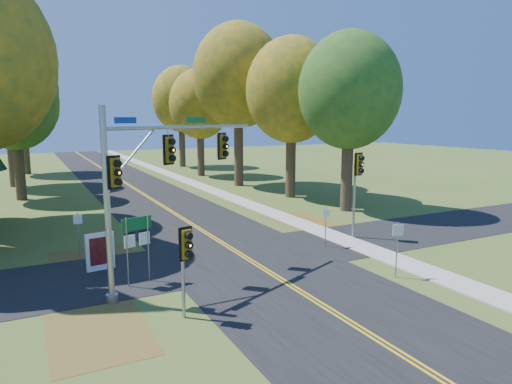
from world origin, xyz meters
name	(u,v)px	position (x,y,z in m)	size (l,w,h in m)	color
ground	(262,268)	(0.00, 0.00, 0.00)	(160.00, 160.00, 0.00)	#405D20
road_main	(262,268)	(0.00, 0.00, 0.01)	(8.00, 160.00, 0.02)	black
road_cross	(243,256)	(0.00, 2.00, 0.01)	(60.00, 6.00, 0.02)	black
centerline_left	(260,268)	(-0.10, 0.00, 0.03)	(0.10, 160.00, 0.01)	gold
centerline_right	(264,267)	(0.10, 0.00, 0.03)	(0.10, 160.00, 0.01)	gold
sidewalk_east	(369,250)	(6.20, 0.00, 0.03)	(1.60, 160.00, 0.06)	#9E998E
leaf_patch_w_near	(98,264)	(-6.50, 4.00, 0.01)	(4.00, 6.00, 0.00)	brown
leaf_patch_e	(313,225)	(6.80, 6.00, 0.01)	(3.50, 8.00, 0.00)	brown
leaf_patch_w_far	(97,330)	(-7.50, -3.00, 0.01)	(3.00, 5.00, 0.00)	brown
tree_e_a	(350,91)	(11.57, 8.77, 8.53)	(7.20, 7.20, 12.73)	#38281C
tree_e_b	(292,91)	(10.97, 15.58, 8.90)	(7.60, 7.60, 13.33)	#38281C
tree_w_c	(15,102)	(-9.54, 24.47, 7.94)	(6.80, 6.80, 11.91)	#38281C
tree_e_c	(239,76)	(9.88, 23.69, 10.66)	(8.80, 8.80, 15.79)	#38281C
tree_w_d	(7,85)	(-10.13, 33.18, 9.78)	(8.20, 8.20, 14.56)	#38281C
tree_e_d	(200,104)	(9.26, 32.87, 8.24)	(7.00, 7.00, 12.32)	#38281C
tree_w_e	(21,89)	(-8.92, 44.09, 10.07)	(8.40, 8.40, 14.97)	#38281C
tree_e_e	(181,99)	(10.47, 43.58, 9.19)	(7.80, 7.80, 13.74)	#38281C
traffic_mast	(151,173)	(-4.89, -0.18, 4.58)	(7.25, 3.48, 7.12)	#989BA1
east_signal_pole	(358,174)	(7.08, 2.16, 3.65)	(0.56, 0.64, 4.82)	gray
ped_signal_pole	(186,251)	(-4.70, -3.56, 2.37)	(0.50, 0.59, 3.19)	#989AA1
route_sign_cluster	(137,236)	(-5.38, 0.52, 2.00)	(1.28, 0.43, 2.84)	gray
info_kiosk	(100,252)	(-6.49, 2.99, 0.85)	(1.24, 0.35, 1.70)	white
reg_sign_e_north	(326,220)	(4.54, 1.49, 1.44)	(0.40, 0.08, 2.10)	gray
reg_sign_e_south	(397,240)	(4.49, -3.66, 1.64)	(0.44, 0.19, 2.39)	gray
reg_sign_w	(78,227)	(-7.11, 5.48, 1.48)	(0.41, 0.07, 2.17)	gray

